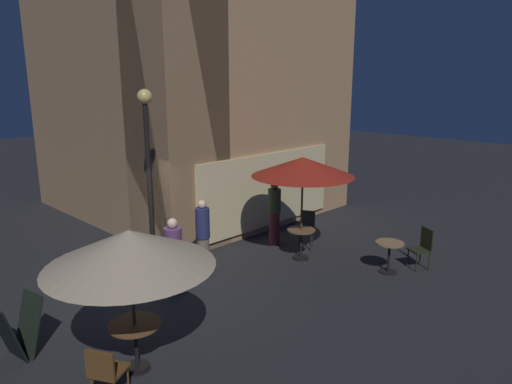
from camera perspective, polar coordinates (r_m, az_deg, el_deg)
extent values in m
plane|color=#252528|center=(10.25, -13.17, -11.66)|extent=(60.00, 60.00, 0.00)
cube|color=tan|center=(13.90, -0.36, 15.87)|extent=(7.45, 1.91, 9.72)
cube|color=tan|center=(14.71, -17.32, 15.16)|extent=(1.91, 8.08, 9.72)
cube|color=beige|center=(13.29, 1.58, 0.28)|extent=(5.22, 0.08, 2.10)
cylinder|color=black|center=(10.10, -12.91, -0.28)|extent=(0.10, 0.10, 3.89)
sphere|color=#F9D073|center=(9.83, -13.54, 11.34)|extent=(0.31, 0.31, 0.31)
cube|color=black|center=(8.57, -26.15, -14.29)|extent=(0.39, 0.59, 0.97)
cube|color=black|center=(8.43, -28.35, -15.02)|extent=(0.39, 0.59, 0.97)
cylinder|color=black|center=(11.66, 5.50, -8.08)|extent=(0.40, 0.40, 0.03)
cylinder|color=black|center=(11.54, 5.54, -6.46)|extent=(0.06, 0.06, 0.73)
cylinder|color=brown|center=(11.41, 5.58, -4.67)|extent=(0.68, 0.68, 0.03)
cylinder|color=black|center=(7.82, -14.34, -20.20)|extent=(0.40, 0.40, 0.03)
cylinder|color=black|center=(7.63, -14.51, -17.99)|extent=(0.06, 0.06, 0.74)
cylinder|color=brown|center=(7.44, -14.69, -15.47)|extent=(0.79, 0.79, 0.03)
cylinder|color=black|center=(11.25, 15.89, -9.39)|extent=(0.40, 0.40, 0.03)
cylinder|color=black|center=(11.13, 16.00, -7.81)|extent=(0.06, 0.06, 0.70)
cylinder|color=olive|center=(11.01, 16.13, -6.04)|extent=(0.64, 0.64, 0.03)
cylinder|color=black|center=(11.66, 5.50, -8.01)|extent=(0.36, 0.36, 0.06)
cylinder|color=#473A21|center=(11.27, 5.64, -2.24)|extent=(0.05, 0.05, 2.50)
cone|color=#9F2417|center=(11.02, 5.77, 3.13)|extent=(2.46, 2.46, 0.45)
cylinder|color=black|center=(7.81, -14.35, -20.11)|extent=(0.36, 0.36, 0.06)
cylinder|color=#463726|center=(7.28, -14.85, -13.11)|extent=(0.05, 0.05, 2.19)
cone|color=tan|center=(6.94, -15.29, -6.67)|extent=(2.47, 2.47, 0.55)
cylinder|color=#232627|center=(12.12, 6.77, -6.18)|extent=(0.03, 0.03, 0.46)
cylinder|color=#232627|center=(12.17, 5.32, -6.07)|extent=(0.03, 0.03, 0.46)
cylinder|color=#232627|center=(12.41, 7.00, -5.72)|extent=(0.03, 0.03, 0.46)
cylinder|color=#232627|center=(12.45, 5.59, -5.60)|extent=(0.03, 0.03, 0.46)
cube|color=#232627|center=(12.21, 6.20, -4.81)|extent=(0.52, 0.52, 0.04)
cube|color=#232627|center=(12.29, 6.37, -3.39)|extent=(0.22, 0.36, 0.49)
cylinder|color=brown|center=(7.42, -17.86, -20.68)|extent=(0.03, 0.03, 0.43)
cylinder|color=brown|center=(7.26, -15.45, -21.35)|extent=(0.03, 0.03, 0.43)
cube|color=brown|center=(7.09, -17.58, -20.17)|extent=(0.58, 0.58, 0.04)
cube|color=brown|center=(6.85, -18.65, -19.50)|extent=(0.24, 0.39, 0.39)
cylinder|color=black|center=(11.39, 19.12, -8.25)|extent=(0.03, 0.03, 0.44)
cylinder|color=black|center=(11.64, 18.16, -7.70)|extent=(0.03, 0.03, 0.44)
cylinder|color=black|center=(11.58, 20.48, -8.00)|extent=(0.03, 0.03, 0.44)
cylinder|color=black|center=(11.83, 19.51, -7.46)|extent=(0.03, 0.03, 0.44)
cube|color=black|center=(11.53, 19.41, -6.76)|extent=(0.57, 0.57, 0.04)
cube|color=black|center=(11.55, 20.28, -5.39)|extent=(0.24, 0.39, 0.50)
cylinder|color=#7B6958|center=(10.51, -6.47, -7.96)|extent=(0.27, 0.27, 0.93)
cylinder|color=navy|center=(10.25, -6.59, -3.80)|extent=(0.32, 0.32, 0.67)
sphere|color=beige|center=(10.13, -6.66, -1.51)|extent=(0.19, 0.19, 0.19)
cylinder|color=black|center=(9.89, -9.99, -9.75)|extent=(0.31, 0.31, 0.85)
cylinder|color=#613B68|center=(9.63, -10.16, -5.93)|extent=(0.36, 0.36, 0.55)
sphere|color=beige|center=(9.52, -10.26, -3.83)|extent=(0.21, 0.21, 0.21)
cylinder|color=#4B2126|center=(12.41, 2.25, -4.50)|extent=(0.29, 0.29, 0.91)
cylinder|color=#32422C|center=(12.20, 2.28, -1.06)|extent=(0.34, 0.34, 0.62)
sphere|color=brown|center=(12.10, 2.30, 0.80)|extent=(0.21, 0.21, 0.21)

